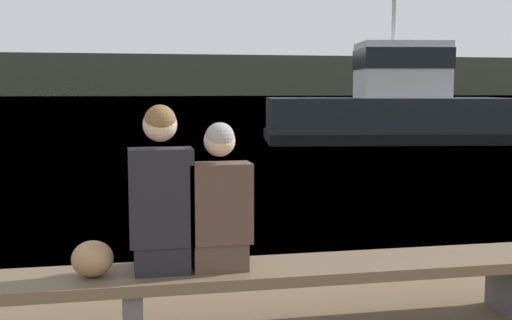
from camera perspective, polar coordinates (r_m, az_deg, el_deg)
name	(u,v)px	position (r m, az deg, el deg)	size (l,w,h in m)	color
water_surface	(125,97)	(125.19, -11.57, 5.50)	(240.00, 240.00, 0.00)	#5684A3
far_shoreline	(124,75)	(151.22, -11.61, 7.38)	(600.00, 12.00, 9.31)	#424738
bench_main	(132,286)	(4.12, -10.96, -10.97)	(5.84, 0.54, 0.44)	brown
person_left	(161,199)	(4.00, -8.44, -3.47)	(0.39, 0.39, 1.04)	black
person_right	(219,207)	(4.05, -3.28, -4.17)	(0.39, 0.39, 0.93)	#4C382D
shopping_bag	(93,259)	(4.06, -14.33, -8.51)	(0.25, 0.24, 0.22)	#9E754C
tugboat_red	(391,110)	(19.75, 11.92, 4.34)	(7.81, 4.55, 5.44)	black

